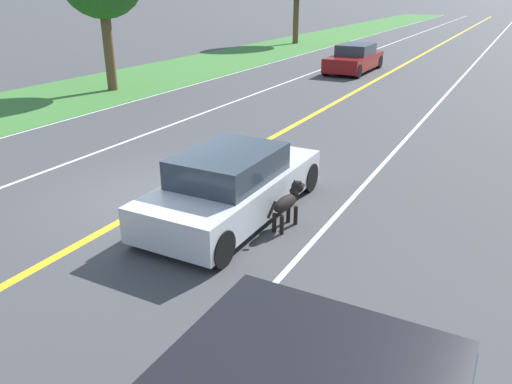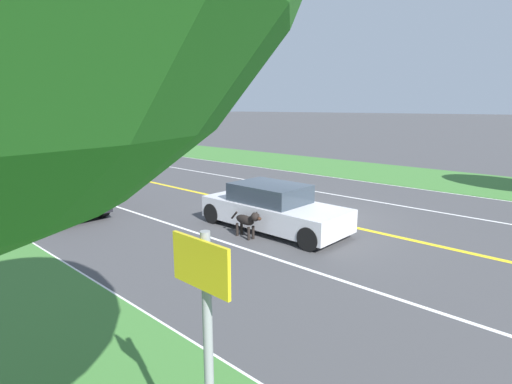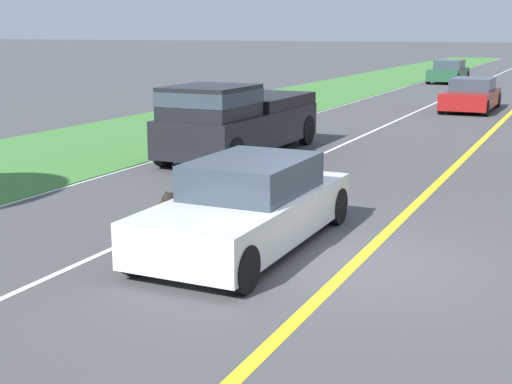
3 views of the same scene
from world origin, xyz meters
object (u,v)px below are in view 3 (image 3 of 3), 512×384
at_px(pickup_truck, 237,119).
at_px(car_trailing_near, 471,95).
at_px(car_trailing_mid, 449,72).
at_px(dog, 182,207).
at_px(ego_car, 249,206).

height_order(pickup_truck, car_trailing_near, pickup_truck).
distance_m(car_trailing_near, car_trailing_mid, 16.27).
height_order(dog, car_trailing_near, car_trailing_near).
bearing_deg(pickup_truck, ego_car, 117.79).
bearing_deg(car_trailing_mid, dog, 93.91).
relative_size(ego_car, car_trailing_mid, 0.94).
distance_m(ego_car, car_trailing_near, 20.75).
bearing_deg(car_trailing_near, dog, 86.54).
xyz_separation_m(ego_car, dog, (1.13, 0.05, -0.11)).
bearing_deg(ego_car, car_trailing_mid, -84.32).
xyz_separation_m(ego_car, car_trailing_mid, (3.64, -36.57, 0.04)).
distance_m(dog, car_trailing_mid, 36.71).
bearing_deg(pickup_truck, car_trailing_mid, -90.08).
distance_m(pickup_truck, car_trailing_near, 14.28).
xyz_separation_m(pickup_truck, car_trailing_near, (-3.80, -13.76, -0.36)).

